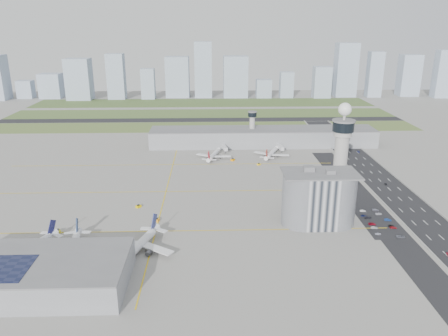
{
  "coord_description": "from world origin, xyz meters",
  "views": [
    {
      "loc": [
        -8.91,
        -249.52,
        109.84
      ],
      "look_at": [
        0.0,
        35.0,
        15.0
      ],
      "focal_mm": 35.0,
      "sensor_mm": 36.0,
      "label": 1
    }
  ],
  "objects_px": {
    "tug_1": "(68,243)",
    "tug_0": "(58,231)",
    "car_lot_7": "(393,227)",
    "car_lot_8": "(391,226)",
    "jet_bridge_far_1": "(278,146)",
    "car_lot_3": "(368,217)",
    "car_lot_9": "(388,220)",
    "airplane_far_b": "(272,150)",
    "car_lot_2": "(372,224)",
    "airplane_near_a": "(27,245)",
    "tug_5": "(259,164)",
    "car_hw_4": "(326,136)",
    "tug_3": "(138,206)",
    "car_lot_1": "(374,228)",
    "car_lot_6": "(401,236)",
    "car_hw_2": "(358,152)",
    "admin_building": "(319,198)",
    "airplane_far_a": "(214,152)",
    "control_tower": "(341,150)",
    "jet_bridge_far_0": "(223,147)",
    "car_lot_5": "(363,211)",
    "jet_bridge_near_1": "(58,256)",
    "car_lot_4": "(364,216)",
    "car_lot_0": "(378,234)",
    "car_lot_11": "(375,210)",
    "car_hw_1": "(386,184)",
    "jet_bridge_near_2": "(121,255)",
    "secondary_tower": "(252,125)",
    "airplane_near_b": "(71,245)",
    "airplane_near_c": "(137,242)",
    "tug_2": "(156,220)"
  },
  "relations": [
    {
      "from": "car_lot_0",
      "to": "car_lot_11",
      "type": "distance_m",
      "value": 33.24
    },
    {
      "from": "jet_bridge_far_0",
      "to": "secondary_tower",
      "type": "bearing_deg",
      "value": 112.74
    },
    {
      "from": "car_lot_4",
      "to": "control_tower",
      "type": "bearing_deg",
      "value": 31.57
    },
    {
      "from": "tug_3",
      "to": "car_lot_1",
      "type": "relative_size",
      "value": 0.8
    },
    {
      "from": "airplane_near_a",
      "to": "tug_5",
      "type": "height_order",
      "value": "airplane_near_a"
    },
    {
      "from": "car_lot_1",
      "to": "car_lot_4",
      "type": "bearing_deg",
      "value": 1.34
    },
    {
      "from": "airplane_near_a",
      "to": "tug_0",
      "type": "bearing_deg",
      "value": -172.0
    },
    {
      "from": "airplane_near_c",
      "to": "tug_3",
      "type": "relative_size",
      "value": 14.25
    },
    {
      "from": "airplane_near_a",
      "to": "car_lot_9",
      "type": "height_order",
      "value": "airplane_near_a"
    },
    {
      "from": "car_lot_7",
      "to": "car_lot_8",
      "type": "relative_size",
      "value": 1.18
    },
    {
      "from": "car_lot_11",
      "to": "car_hw_2",
      "type": "bearing_deg",
      "value": -4.76
    },
    {
      "from": "tug_1",
      "to": "airplane_far_a",
      "type": "bearing_deg",
      "value": 12.99
    },
    {
      "from": "airplane_near_a",
      "to": "jet_bridge_far_1",
      "type": "relative_size",
      "value": 2.87
    },
    {
      "from": "airplane_near_b",
      "to": "car_lot_2",
      "type": "relative_size",
      "value": 9.79
    },
    {
      "from": "airplane_far_b",
      "to": "tug_5",
      "type": "bearing_deg",
      "value": 173.02
    },
    {
      "from": "tug_1",
      "to": "tug_0",
      "type": "bearing_deg",
      "value": 75.02
    },
    {
      "from": "airplane_near_a",
      "to": "tug_3",
      "type": "xyz_separation_m",
      "value": [
        45.59,
        57.96,
        -4.7
      ]
    },
    {
      "from": "car_lot_2",
      "to": "car_hw_4",
      "type": "relative_size",
      "value": 1.22
    },
    {
      "from": "airplane_far_b",
      "to": "car_lot_2",
      "type": "bearing_deg",
      "value": -141.52
    },
    {
      "from": "airplane_far_b",
      "to": "jet_bridge_near_2",
      "type": "relative_size",
      "value": 2.65
    },
    {
      "from": "tug_2",
      "to": "car_lot_0",
      "type": "xyz_separation_m",
      "value": [
        123.14,
        -20.93,
        -0.48
      ]
    },
    {
      "from": "car_lot_2",
      "to": "airplane_near_c",
      "type": "bearing_deg",
      "value": 108.37
    },
    {
      "from": "car_lot_5",
      "to": "car_hw_2",
      "type": "distance_m",
      "value": 133.99
    },
    {
      "from": "secondary_tower",
      "to": "car_lot_8",
      "type": "bearing_deg",
      "value": -70.56
    },
    {
      "from": "airplane_near_a",
      "to": "car_lot_5",
      "type": "xyz_separation_m",
      "value": [
        184.0,
        47.08,
        -5.02
      ]
    },
    {
      "from": "tug_2",
      "to": "car_lot_5",
      "type": "xyz_separation_m",
      "value": [
        125.0,
        9.58,
        -0.43
      ]
    },
    {
      "from": "admin_building",
      "to": "car_hw_2",
      "type": "bearing_deg",
      "value": 63.59
    },
    {
      "from": "jet_bridge_near_2",
      "to": "tug_2",
      "type": "xyz_separation_m",
      "value": [
        11.79,
        44.08,
        -1.83
      ]
    },
    {
      "from": "car_lot_8",
      "to": "car_hw_1",
      "type": "relative_size",
      "value": 0.94
    },
    {
      "from": "secondary_tower",
      "to": "airplane_near_b",
      "type": "height_order",
      "value": "secondary_tower"
    },
    {
      "from": "admin_building",
      "to": "airplane_far_a",
      "type": "relative_size",
      "value": 1.16
    },
    {
      "from": "jet_bridge_near_1",
      "to": "car_lot_7",
      "type": "height_order",
      "value": "jet_bridge_near_1"
    },
    {
      "from": "jet_bridge_far_1",
      "to": "tug_1",
      "type": "bearing_deg",
      "value": -47.77
    },
    {
      "from": "car_lot_3",
      "to": "car_hw_2",
      "type": "bearing_deg",
      "value": -17.15
    },
    {
      "from": "car_hw_1",
      "to": "car_hw_4",
      "type": "distance_m",
      "value": 141.73
    },
    {
      "from": "jet_bridge_near_1",
      "to": "car_lot_4",
      "type": "xyz_separation_m",
      "value": [
        164.93,
        46.77,
        -2.3
      ]
    },
    {
      "from": "car_lot_2",
      "to": "car_lot_6",
      "type": "height_order",
      "value": "car_lot_6"
    },
    {
      "from": "jet_bridge_far_1",
      "to": "tug_0",
      "type": "xyz_separation_m",
      "value": [
        -145.67,
        -162.02,
        -1.8
      ]
    },
    {
      "from": "tug_1",
      "to": "car_hw_4",
      "type": "relative_size",
      "value": 0.95
    },
    {
      "from": "car_lot_3",
      "to": "control_tower",
      "type": "bearing_deg",
      "value": 23.78
    },
    {
      "from": "airplane_far_a",
      "to": "car_lot_6",
      "type": "distance_m",
      "value": 179.43
    },
    {
      "from": "jet_bridge_near_2",
      "to": "car_lot_4",
      "type": "relative_size",
      "value": 4.31
    },
    {
      "from": "car_lot_0",
      "to": "car_hw_4",
      "type": "bearing_deg",
      "value": -8.39
    },
    {
      "from": "control_tower",
      "to": "airplane_near_c",
      "type": "height_order",
      "value": "control_tower"
    },
    {
      "from": "airplane_far_a",
      "to": "car_lot_2",
      "type": "height_order",
      "value": "airplane_far_a"
    },
    {
      "from": "car_hw_4",
      "to": "car_lot_9",
      "type": "bearing_deg",
      "value": -84.49
    },
    {
      "from": "jet_bridge_far_0",
      "to": "car_lot_5",
      "type": "bearing_deg",
      "value": 20.41
    },
    {
      "from": "car_lot_3",
      "to": "car_lot_9",
      "type": "height_order",
      "value": "car_lot_9"
    },
    {
      "from": "car_lot_6",
      "to": "airplane_far_a",
      "type": "bearing_deg",
      "value": 37.26
    },
    {
      "from": "airplane_near_a",
      "to": "car_lot_9",
      "type": "bearing_deg",
      "value": 122.88
    }
  ]
}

